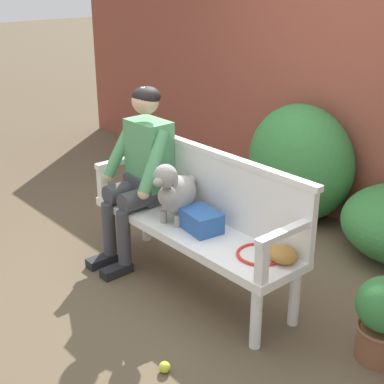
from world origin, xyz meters
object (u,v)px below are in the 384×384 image
(dog_on_bench, at_px, (175,192))
(tennis_racket, at_px, (263,253))
(baseball_glove, at_px, (282,254))
(garden_bench, at_px, (192,234))
(sports_bag, at_px, (201,221))
(potted_plant, at_px, (384,317))
(person_seated, at_px, (141,168))
(tennis_ball, at_px, (165,367))

(dog_on_bench, relative_size, tennis_racket, 0.79)
(tennis_racket, xyz_separation_m, baseball_glove, (0.13, 0.03, 0.04))
(garden_bench, relative_size, sports_bag, 6.17)
(baseball_glove, bearing_deg, potted_plant, 26.14)
(person_seated, bearing_deg, dog_on_bench, -4.65)
(person_seated, xyz_separation_m, baseball_glove, (1.30, 0.10, -0.22))
(sports_bag, bearing_deg, tennis_ball, -54.82)
(person_seated, height_order, tennis_ball, person_seated)
(garden_bench, height_order, potted_plant, potted_plant)
(baseball_glove, bearing_deg, sports_bag, -165.14)
(garden_bench, xyz_separation_m, tennis_ball, (0.61, -0.73, -0.38))
(potted_plant, bearing_deg, sports_bag, -166.35)
(baseball_glove, bearing_deg, tennis_racket, -161.28)
(person_seated, xyz_separation_m, tennis_ball, (1.17, -0.72, -0.71))
(person_seated, bearing_deg, baseball_glove, 4.26)
(garden_bench, xyz_separation_m, sports_bag, (0.09, -0.00, 0.13))
(dog_on_bench, bearing_deg, garden_bench, 20.33)
(sports_bag, distance_m, potted_plant, 1.30)
(tennis_ball, height_order, potted_plant, potted_plant)
(garden_bench, distance_m, baseball_glove, 0.74)
(dog_on_bench, height_order, potted_plant, dog_on_bench)
(person_seated, distance_m, baseball_glove, 1.32)
(tennis_ball, bearing_deg, person_seated, 148.45)
(dog_on_bench, bearing_deg, sports_bag, 11.11)
(person_seated, relative_size, tennis_ball, 20.33)
(sports_bag, bearing_deg, person_seated, -179.43)
(person_seated, height_order, tennis_racket, person_seated)
(garden_bench, xyz_separation_m, tennis_racket, (0.60, 0.06, 0.07))
(garden_bench, relative_size, baseball_glove, 7.86)
(person_seated, xyz_separation_m, potted_plant, (1.90, 0.31, -0.46))
(sports_bag, xyz_separation_m, potted_plant, (1.24, 0.30, -0.26))
(sports_bag, xyz_separation_m, tennis_ball, (0.51, -0.73, -0.51))
(potted_plant, bearing_deg, garden_bench, -167.41)
(garden_bench, relative_size, potted_plant, 3.29)
(tennis_racket, height_order, potted_plant, potted_plant)
(dog_on_bench, bearing_deg, tennis_ball, -43.16)
(tennis_racket, distance_m, sports_bag, 0.52)
(tennis_racket, xyz_separation_m, potted_plant, (0.72, 0.24, -0.20))
(potted_plant, bearing_deg, tennis_ball, -125.13)
(tennis_racket, bearing_deg, dog_on_bench, -171.70)
(person_seated, height_order, potted_plant, person_seated)
(dog_on_bench, distance_m, sports_bag, 0.27)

